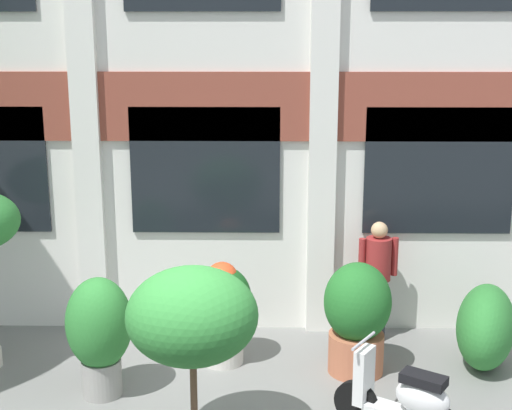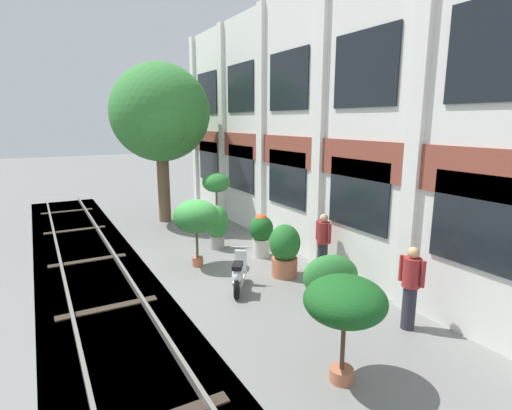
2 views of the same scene
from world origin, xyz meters
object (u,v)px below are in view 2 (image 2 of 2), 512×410
(potted_plant_terracotta_small, at_px, (196,217))
(resident_watching_tracks, at_px, (411,285))
(potted_plant_tall_urn, at_px, (345,303))
(potted_plant_glazed_jar, at_px, (217,224))
(potted_plant_stone_basin, at_px, (261,232))
(topiary_hedge, at_px, (331,276))
(scooter_near_curb, at_px, (239,274))
(potted_plant_low_pan, at_px, (216,184))
(broadleaf_tree, at_px, (160,116))
(resident_by_doorway, at_px, (323,242))
(potted_plant_fluted_column, at_px, (285,249))

(potted_plant_terracotta_small, xyz_separation_m, resident_watching_tracks, (5.25, 2.36, -0.51))
(potted_plant_tall_urn, bearing_deg, potted_plant_glazed_jar, 172.12)
(potted_plant_stone_basin, height_order, potted_plant_glazed_jar, potted_plant_glazed_jar)
(topiary_hedge, bearing_deg, scooter_near_curb, -128.15)
(potted_plant_low_pan, relative_size, resident_watching_tracks, 1.33)
(broadleaf_tree, height_order, resident_watching_tracks, broadleaf_tree)
(scooter_near_curb, bearing_deg, potted_plant_glazed_jar, 18.48)
(broadleaf_tree, distance_m, topiary_hedge, 9.69)
(potted_plant_low_pan, height_order, potted_plant_tall_urn, potted_plant_low_pan)
(scooter_near_curb, bearing_deg, potted_plant_low_pan, 15.54)
(potted_plant_tall_urn, relative_size, potted_plant_terracotta_small, 0.91)
(potted_plant_glazed_jar, bearing_deg, potted_plant_terracotta_small, -43.55)
(potted_plant_low_pan, xyz_separation_m, potted_plant_terracotta_small, (2.72, -1.80, -0.41))
(potted_plant_stone_basin, bearing_deg, topiary_hedge, -0.60)
(potted_plant_glazed_jar, bearing_deg, potted_plant_tall_urn, -7.88)
(potted_plant_glazed_jar, xyz_separation_m, resident_by_doorway, (3.35, 1.57, 0.09))
(broadleaf_tree, distance_m, resident_by_doorway, 8.56)
(potted_plant_fluted_column, xyz_separation_m, resident_by_doorway, (0.38, 0.95, 0.15))
(scooter_near_curb, bearing_deg, resident_by_doorway, -58.74)
(scooter_near_curb, distance_m, resident_watching_tracks, 3.84)
(potted_plant_stone_basin, xyz_separation_m, scooter_near_curb, (1.93, -1.72, -0.31))
(resident_watching_tracks, bearing_deg, resident_by_doorway, -107.71)
(broadleaf_tree, height_order, potted_plant_stone_basin, broadleaf_tree)
(resident_watching_tracks, bearing_deg, topiary_hedge, -88.63)
(potted_plant_low_pan, xyz_separation_m, resident_by_doorway, (4.90, 0.88, -0.94))
(topiary_hedge, bearing_deg, broadleaf_tree, -172.14)
(scooter_near_curb, bearing_deg, potted_plant_stone_basin, -8.37)
(broadleaf_tree, relative_size, topiary_hedge, 4.74)
(broadleaf_tree, height_order, potted_plant_fluted_column, broadleaf_tree)
(potted_plant_glazed_jar, bearing_deg, resident_watching_tracks, 11.01)
(scooter_near_curb, bearing_deg, potted_plant_fluted_column, -45.59)
(potted_plant_fluted_column, distance_m, resident_watching_tracks, 3.52)
(potted_plant_stone_basin, bearing_deg, potted_plant_tall_urn, -17.74)
(potted_plant_stone_basin, height_order, resident_watching_tracks, resident_watching_tracks)
(broadleaf_tree, xyz_separation_m, topiary_hedge, (8.88, 1.23, -3.67))
(potted_plant_glazed_jar, xyz_separation_m, resident_watching_tracks, (6.42, 1.25, 0.11))
(potted_plant_stone_basin, distance_m, potted_plant_terracotta_small, 2.08)
(resident_by_doorway, bearing_deg, potted_plant_stone_basin, -76.26)
(potted_plant_low_pan, distance_m, resident_watching_tracks, 8.05)
(potted_plant_fluted_column, height_order, potted_plant_terracotta_small, potted_plant_terracotta_small)
(potted_plant_fluted_column, bearing_deg, potted_plant_stone_basin, 171.86)
(broadleaf_tree, height_order, topiary_hedge, broadleaf_tree)
(potted_plant_fluted_column, bearing_deg, broadleaf_tree, -171.97)
(potted_plant_terracotta_small, relative_size, resident_by_doorway, 1.15)
(potted_plant_glazed_jar, xyz_separation_m, scooter_near_curb, (3.26, -0.87, -0.35))
(topiary_hedge, bearing_deg, resident_by_doorway, 148.77)
(topiary_hedge, bearing_deg, potted_plant_fluted_column, -172.93)
(potted_plant_low_pan, height_order, potted_plant_glazed_jar, potted_plant_low_pan)
(resident_by_doorway, bearing_deg, topiary_hedge, 53.01)
(potted_plant_low_pan, xyz_separation_m, resident_watching_tracks, (7.98, 0.57, -0.92))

